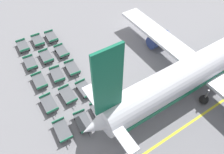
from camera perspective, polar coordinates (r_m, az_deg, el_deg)
name	(u,v)px	position (r m, az deg, el deg)	size (l,w,h in m)	color
ground_plane	(131,24)	(41.70, 4.96, 13.70)	(500.00, 500.00, 0.00)	gray
airplane	(208,63)	(31.50, 23.83, 3.34)	(33.48, 37.76, 13.21)	silver
baggage_dolly_row_near_col_a	(23,46)	(38.57, -22.24, 7.45)	(3.66, 2.06, 0.92)	#515459
baggage_dolly_row_near_col_b	(30,63)	(35.11, -20.55, 3.41)	(3.66, 2.09, 0.92)	#515459
baggage_dolly_row_near_col_c	(40,81)	(32.08, -18.41, -1.07)	(3.66, 2.03, 0.92)	#515459
baggage_dolly_row_near_col_d	(49,104)	(29.24, -16.11, -6.79)	(3.65, 1.97, 0.92)	#515459
baggage_dolly_row_near_col_e	(63,131)	(26.79, -12.80, -13.51)	(3.66, 2.10, 0.92)	#515459
baggage_dolly_row_mid_a_col_a	(38,41)	(38.85, -18.80, 8.96)	(3.66, 2.09, 0.92)	#515459
baggage_dolly_row_mid_a_col_b	(46,57)	(35.40, -16.81, 5.10)	(3.66, 2.03, 0.92)	#515459
baggage_dolly_row_mid_a_col_c	(57,75)	(32.22, -14.12, 0.58)	(3.66, 2.20, 0.92)	#515459
baggage_dolly_row_mid_a_col_d	(68,95)	(29.51, -11.42, -4.66)	(3.65, 1.97, 0.92)	#515459
baggage_dolly_row_mid_a_col_e	(83,122)	(26.95, -7.56, -11.56)	(3.66, 2.21, 0.92)	#515459
baggage_dolly_row_mid_b_col_a	(51,37)	(39.00, -15.56, 10.05)	(3.66, 2.10, 0.92)	#515459
baggage_dolly_row_mid_b_col_b	(62,51)	(35.74, -13.00, 6.57)	(3.66, 2.00, 0.92)	#515459
baggage_dolly_row_mid_b_col_c	(72,68)	(32.66, -10.33, 2.26)	(3.66, 2.15, 0.92)	#515459
baggage_dolly_row_mid_b_col_d	(85,89)	(29.77, -7.09, -3.17)	(3.65, 1.95, 0.92)	#515459
baggage_dolly_row_mid_b_col_e	(100,112)	(27.50, -3.25, -9.07)	(3.66, 2.20, 0.92)	#515459
stand_guidance_stripe	(185,126)	(28.37, 18.52, -12.12)	(4.52, 28.35, 0.01)	yellow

